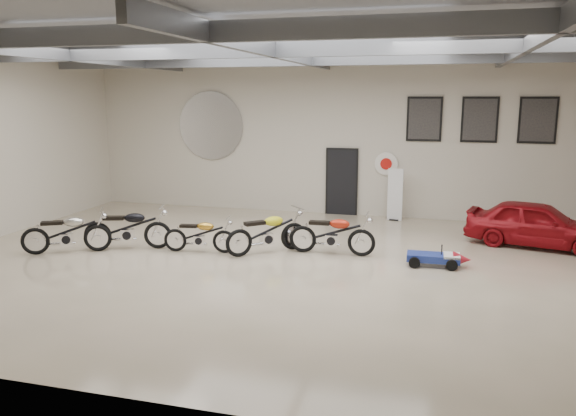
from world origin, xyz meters
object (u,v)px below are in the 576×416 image
(motorcycle_silver, at_px, (66,232))
(go_kart, at_px, (439,255))
(banner_stand, at_px, (395,193))
(motorcycle_yellow, at_px, (267,231))
(motorcycle_red, at_px, (332,233))
(vintage_car, at_px, (537,224))
(motorcycle_black, at_px, (127,227))
(motorcycle_gold, at_px, (199,234))

(motorcycle_silver, relative_size, go_kart, 1.44)
(banner_stand, height_order, motorcycle_silver, banner_stand)
(motorcycle_yellow, bearing_deg, banner_stand, 16.63)
(motorcycle_silver, xyz_separation_m, go_kart, (8.82, 1.26, -0.28))
(motorcycle_red, relative_size, vintage_car, 0.60)
(vintage_car, bearing_deg, motorcycle_yellow, 124.20)
(motorcycle_silver, bearing_deg, motorcycle_black, 2.41)
(motorcycle_gold, bearing_deg, motorcycle_silver, -172.14)
(motorcycle_black, xyz_separation_m, go_kart, (7.57, 0.53, -0.30))
(motorcycle_yellow, distance_m, go_kart, 4.10)
(motorcycle_black, height_order, vintage_car, vintage_car)
(banner_stand, distance_m, motorcycle_silver, 9.48)
(go_kart, bearing_deg, banner_stand, 105.37)
(motorcycle_black, relative_size, motorcycle_gold, 1.21)
(motorcycle_red, bearing_deg, vintage_car, 22.32)
(motorcycle_silver, distance_m, go_kart, 8.91)
(go_kart, bearing_deg, vintage_car, 44.56)
(motorcycle_black, distance_m, vintage_car, 10.39)
(motorcycle_red, bearing_deg, banner_stand, 73.83)
(motorcycle_silver, xyz_separation_m, motorcycle_black, (1.24, 0.73, 0.02))
(motorcycle_gold, distance_m, motorcycle_yellow, 1.66)
(banner_stand, xyz_separation_m, vintage_car, (3.75, -2.14, -0.26))
(motorcycle_silver, relative_size, motorcycle_gold, 1.17)
(motorcycle_black, xyz_separation_m, motorcycle_yellow, (3.49, 0.56, -0.01))
(banner_stand, bearing_deg, vintage_car, -22.59)
(go_kart, bearing_deg, motorcycle_silver, -173.11)
(go_kart, distance_m, vintage_car, 3.43)
(motorcycle_yellow, xyz_separation_m, go_kart, (4.09, -0.03, -0.29))
(motorcycle_gold, relative_size, motorcycle_red, 0.86)
(motorcycle_red, bearing_deg, motorcycle_yellow, -169.76)
(motorcycle_silver, relative_size, vintage_car, 0.60)
(motorcycle_silver, height_order, motorcycle_yellow, motorcycle_yellow)
(motorcycle_black, distance_m, motorcycle_yellow, 3.53)
(motorcycle_black, distance_m, motorcycle_red, 5.12)
(motorcycle_gold, distance_m, motorcycle_red, 3.25)
(motorcycle_red, bearing_deg, motorcycle_black, -171.23)
(go_kart, height_order, vintage_car, vintage_car)
(vintage_car, bearing_deg, banner_stand, 73.93)
(motorcycle_black, bearing_deg, go_kart, -13.18)
(motorcycle_black, distance_m, go_kart, 7.60)
(banner_stand, distance_m, vintage_car, 4.33)
(banner_stand, xyz_separation_m, go_kart, (1.37, -4.59, -0.59))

